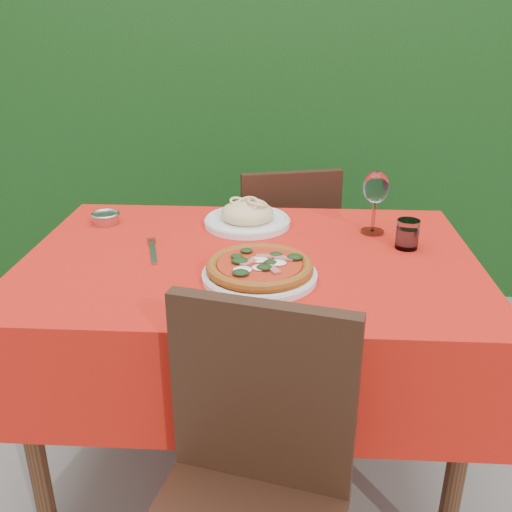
# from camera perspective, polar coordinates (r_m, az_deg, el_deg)

# --- Properties ---
(ground) EXTENTS (60.00, 60.00, 0.00)m
(ground) POSITION_cam_1_polar(r_m,az_deg,el_deg) (2.02, -0.51, -19.91)
(ground) COLOR #66615D
(ground) RESTS_ON ground
(hedge) EXTENTS (3.20, 0.55, 1.78)m
(hedge) POSITION_cam_1_polar(r_m,az_deg,el_deg) (3.06, 1.46, 14.49)
(hedge) COLOR black
(hedge) RESTS_ON ground
(dining_table) EXTENTS (1.26, 0.86, 0.75)m
(dining_table) POSITION_cam_1_polar(r_m,az_deg,el_deg) (1.67, -0.59, -4.73)
(dining_table) COLOR #462A16
(dining_table) RESTS_ON ground
(chair_near) EXTENTS (0.47, 0.47, 0.87)m
(chair_near) POSITION_cam_1_polar(r_m,az_deg,el_deg) (1.24, -0.79, -22.07)
(chair_near) COLOR black
(chair_near) RESTS_ON ground
(chair_far) EXTENTS (0.46, 0.46, 0.84)m
(chair_far) POSITION_cam_1_polar(r_m,az_deg,el_deg) (2.31, 2.85, 0.31)
(chair_far) COLOR black
(chair_far) RESTS_ON ground
(pizza_plate) EXTENTS (0.34, 0.34, 0.06)m
(pizza_plate) POSITION_cam_1_polar(r_m,az_deg,el_deg) (1.45, 0.36, -1.35)
(pizza_plate) COLOR silver
(pizza_plate) RESTS_ON dining_table
(pasta_plate) EXTENTS (0.27, 0.27, 0.08)m
(pasta_plate) POSITION_cam_1_polar(r_m,az_deg,el_deg) (1.82, -0.89, 3.95)
(pasta_plate) COLOR silver
(pasta_plate) RESTS_ON dining_table
(water_glass) EXTENTS (0.06, 0.06, 0.09)m
(water_glass) POSITION_cam_1_polar(r_m,az_deg,el_deg) (1.69, 14.89, 1.99)
(water_glass) COLOR silver
(water_glass) RESTS_ON dining_table
(wine_glass) EXTENTS (0.08, 0.08, 0.20)m
(wine_glass) POSITION_cam_1_polar(r_m,az_deg,el_deg) (1.76, 11.90, 6.50)
(wine_glass) COLOR silver
(wine_glass) RESTS_ON dining_table
(fork) EXTENTS (0.08, 0.21, 0.01)m
(fork) POSITION_cam_1_polar(r_m,az_deg,el_deg) (1.63, -10.24, 0.31)
(fork) COLOR #B1B2B8
(fork) RESTS_ON dining_table
(steel_ramekin) EXTENTS (0.08, 0.08, 0.03)m
(steel_ramekin) POSITION_cam_1_polar(r_m,az_deg,el_deg) (1.91, -14.79, 3.64)
(steel_ramekin) COLOR #B7B7BE
(steel_ramekin) RESTS_ON dining_table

